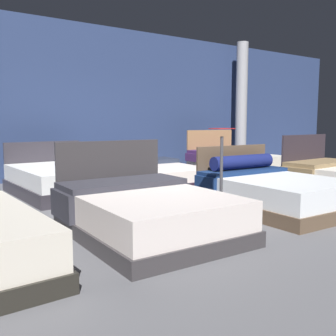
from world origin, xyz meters
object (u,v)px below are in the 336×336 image
object	(u,v)px
bed_5	(64,180)
support_pillar	(241,105)
bed_2	(274,192)
bed_6	(158,173)
bed_7	(234,164)
bed_1	(146,212)
price_sign	(221,185)

from	to	relation	value
bed_5	support_pillar	distance (m)	6.04
bed_2	bed_6	bearing A→B (deg)	92.25
bed_5	bed_7	size ratio (longest dim) A/B	1.06
bed_5	bed_7	bearing A→B (deg)	-1.59
bed_2	bed_5	distance (m)	3.62
bed_6	bed_2	bearing A→B (deg)	-86.00
bed_2	bed_7	bearing A→B (deg)	56.22
bed_1	bed_7	bearing A→B (deg)	35.88
bed_6	price_sign	xyz separation A→B (m)	(-1.03, -3.09, 0.27)
price_sign	support_pillar	world-z (taller)	support_pillar
bed_5	bed_1	bearing A→B (deg)	-94.23
bed_2	price_sign	xyz separation A→B (m)	(-1.09, -0.05, 0.21)
bed_1	support_pillar	size ratio (longest dim) A/B	0.58
bed_7	price_sign	bearing A→B (deg)	-133.67
bed_1	bed_6	xyz separation A→B (m)	(2.14, 3.07, -0.06)
bed_5	bed_6	xyz separation A→B (m)	(2.06, 0.11, -0.05)
bed_1	bed_2	xyz separation A→B (m)	(2.20, 0.03, -0.00)
bed_5	bed_6	bearing A→B (deg)	0.48
bed_5	price_sign	bearing A→B (deg)	-73.57
bed_2	bed_5	xyz separation A→B (m)	(-2.12, 2.93, -0.01)
price_sign	support_pillar	bearing A→B (deg)	42.78
bed_1	support_pillar	xyz separation A→B (m)	(5.78, 4.30, 1.49)
bed_7	bed_6	bearing A→B (deg)	-178.46
bed_6	price_sign	world-z (taller)	price_sign
bed_5	price_sign	size ratio (longest dim) A/B	1.85
bed_1	bed_6	world-z (taller)	bed_1
bed_5	support_pillar	world-z (taller)	support_pillar
bed_1	bed_2	distance (m)	2.20
bed_5	bed_6	world-z (taller)	bed_5
bed_1	bed_6	distance (m)	3.74
bed_6	support_pillar	bearing A→B (deg)	21.45
bed_1	bed_2	size ratio (longest dim) A/B	1.02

